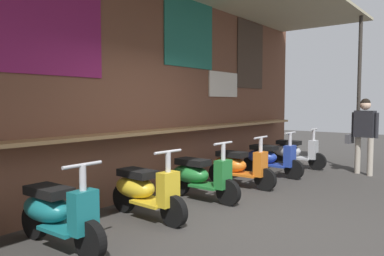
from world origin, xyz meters
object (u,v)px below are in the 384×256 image
(scooter_green, at_px, (198,176))
(scooter_blue, at_px, (269,158))
(scooter_silver, at_px, (293,152))
(scooter_orange, at_px, (237,166))
(shopper_with_handbag, at_px, (364,128))
(scooter_teal, at_px, (56,212))
(scooter_yellow, at_px, (143,190))

(scooter_green, bearing_deg, scooter_blue, 90.88)
(scooter_blue, distance_m, scooter_silver, 1.30)
(scooter_silver, bearing_deg, scooter_orange, -92.56)
(scooter_blue, bearing_deg, scooter_orange, -88.54)
(scooter_green, height_order, scooter_silver, same)
(scooter_blue, height_order, shopper_with_handbag, shopper_with_handbag)
(scooter_teal, distance_m, scooter_yellow, 1.32)
(scooter_green, bearing_deg, shopper_with_handbag, 69.26)
(scooter_yellow, relative_size, scooter_green, 1.00)
(scooter_blue, xyz_separation_m, scooter_silver, (1.30, -0.00, 0.00))
(scooter_yellow, xyz_separation_m, scooter_silver, (5.04, 0.00, 0.00))
(scooter_teal, distance_m, shopper_with_handbag, 6.69)
(scooter_yellow, bearing_deg, scooter_green, 93.00)
(scooter_blue, relative_size, shopper_with_handbag, 0.84)
(scooter_teal, height_order, scooter_silver, same)
(scooter_orange, relative_size, scooter_silver, 1.00)
(scooter_teal, xyz_separation_m, scooter_yellow, (1.32, -0.00, 0.00))
(scooter_orange, xyz_separation_m, scooter_silver, (2.59, -0.00, 0.00))
(scooter_orange, distance_m, shopper_with_handbag, 3.19)
(scooter_teal, bearing_deg, scooter_green, 88.24)
(scooter_blue, height_order, scooter_silver, same)
(scooter_green, height_order, shopper_with_handbag, shopper_with_handbag)
(scooter_yellow, relative_size, scooter_silver, 1.00)
(scooter_silver, relative_size, shopper_with_handbag, 0.84)
(scooter_orange, bearing_deg, scooter_silver, 89.13)
(scooter_teal, bearing_deg, scooter_yellow, 88.24)
(scooter_teal, height_order, scooter_orange, same)
(scooter_yellow, bearing_deg, scooter_silver, 92.99)
(scooter_blue, bearing_deg, scooter_yellow, -88.54)
(scooter_orange, xyz_separation_m, shopper_with_handbag, (2.71, -1.55, 0.62))
(scooter_orange, distance_m, scooter_blue, 1.29)
(scooter_yellow, bearing_deg, scooter_orange, 93.00)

